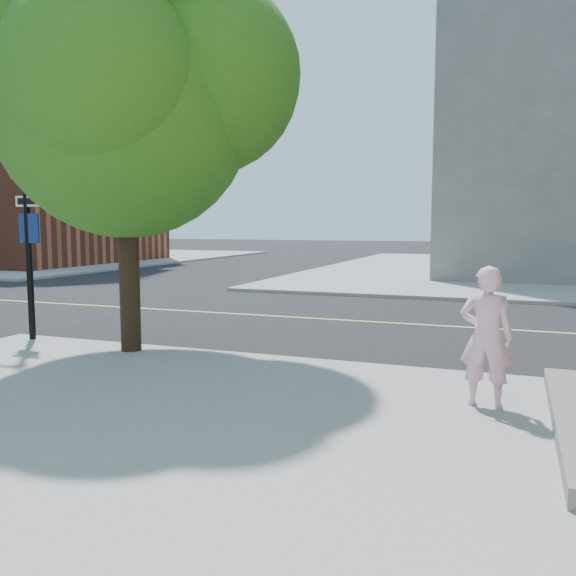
% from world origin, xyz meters
% --- Properties ---
extents(ground, '(140.00, 140.00, 0.00)m').
position_xyz_m(ground, '(0.00, 0.00, 0.00)').
color(ground, black).
rests_on(ground, ground).
extents(road_ew, '(140.00, 9.00, 0.01)m').
position_xyz_m(road_ew, '(0.00, 4.50, 0.01)').
color(road_ew, black).
rests_on(road_ew, ground).
extents(sidewalk_nw, '(26.00, 25.00, 0.12)m').
position_xyz_m(sidewalk_nw, '(-23.00, 21.50, 0.06)').
color(sidewalk_nw, gray).
rests_on(sidewalk_nw, ground).
extents(man_on_phone, '(0.62, 0.43, 1.66)m').
position_xyz_m(man_on_phone, '(7.69, -1.68, 0.95)').
color(man_on_phone, '#F5B7CD').
rests_on(man_on_phone, sidewalk_se).
extents(street_tree, '(5.22, 4.74, 6.92)m').
position_xyz_m(street_tree, '(2.04, -0.49, 4.59)').
color(street_tree, black).
rests_on(street_tree, sidewalk_se).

